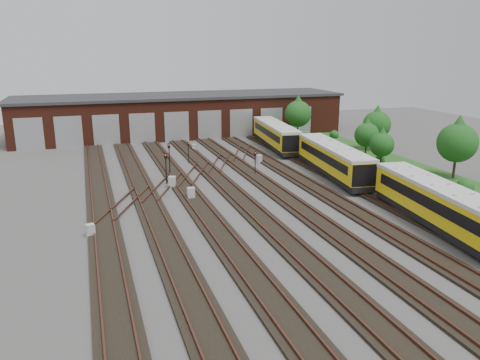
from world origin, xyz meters
name	(u,v)px	position (x,y,z in m)	size (l,w,h in m)	color
ground	(279,213)	(0.00, 0.00, 0.00)	(120.00, 120.00, 0.00)	#43403E
track_network	(275,210)	(-0.17, 0.59, 0.11)	(30.40, 70.00, 0.33)	black
maintenance_shed	(182,114)	(-0.01, 39.97, 3.20)	(51.00, 12.50, 6.35)	#501F14
grass_verge	(398,168)	(19.00, 10.00, 0.03)	(8.00, 55.00, 0.05)	#1E4918
metro_train	(333,159)	(10.00, 9.06, 1.91)	(4.44, 47.12, 3.08)	black
signal_mast_0	(169,155)	(-6.39, 15.47, 2.18)	(0.27, 0.25, 3.41)	black
signal_mast_1	(166,164)	(-7.41, 11.60, 2.06)	(0.30, 0.28, 3.19)	black
signal_mast_2	(188,150)	(-3.33, 19.92, 1.65)	(0.22, 0.21, 2.56)	black
signal_mast_3	(255,160)	(2.31, 12.17, 1.68)	(0.24, 0.22, 2.61)	black
relay_cabinet_0	(90,231)	(-15.00, -0.49, 0.49)	(0.58, 0.49, 0.97)	#B4B6B9
relay_cabinet_1	(172,182)	(-7.10, 10.14, 0.57)	(0.69, 0.57, 1.15)	#B4B6B9
relay_cabinet_2	(191,193)	(-6.16, 5.94, 0.55)	(0.66, 0.55, 1.10)	#B4B6B9
relay_cabinet_3	(194,147)	(-1.04, 26.96, 0.43)	(0.51, 0.43, 0.85)	#B4B6B9
relay_cabinet_4	(259,159)	(4.70, 17.33, 0.49)	(0.59, 0.49, 0.99)	#B4B6B9
tree_0	(298,111)	(16.00, 30.75, 4.26)	(4.00, 4.00, 6.63)	#332517
tree_1	(367,132)	(18.52, 15.99, 3.24)	(3.04, 3.04, 5.04)	#332517
tree_2	(377,121)	(22.15, 19.28, 3.94)	(3.70, 3.70, 6.13)	#332517
tree_3	(382,142)	(17.35, 11.06, 2.97)	(2.79, 2.79, 4.63)	#332517
tree_4	(458,138)	(21.61, 4.24, 4.33)	(4.07, 4.07, 6.74)	#332517
bush_0	(465,185)	(18.72, -0.43, 0.85)	(1.69, 1.69, 1.69)	#164413
bush_1	(380,159)	(18.19, 12.39, 0.62)	(1.23, 1.23, 1.23)	#164413
bush_2	(334,133)	(21.57, 29.31, 0.70)	(1.41, 1.41, 1.41)	#164413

